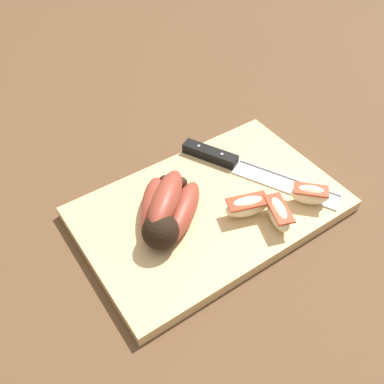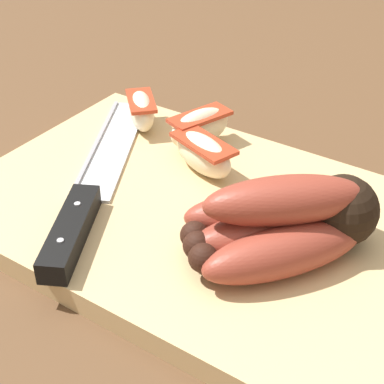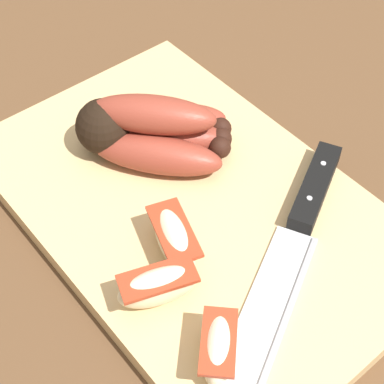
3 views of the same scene
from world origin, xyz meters
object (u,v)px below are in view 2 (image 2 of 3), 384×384
at_px(banana_bunch, 286,223).
at_px(apple_wedge_middle, 142,110).
at_px(apple_wedge_near, 200,127).
at_px(chefs_knife, 87,197).
at_px(apple_wedge_far, 203,154).

height_order(banana_bunch, apple_wedge_middle, banana_bunch).
relative_size(banana_bunch, apple_wedge_near, 2.06).
relative_size(chefs_knife, apple_wedge_far, 3.57).
bearing_deg(apple_wedge_near, chefs_knife, -100.66).
bearing_deg(chefs_knife, apple_wedge_far, 60.67).
xyz_separation_m(apple_wedge_near, apple_wedge_far, (0.03, -0.04, -0.00)).
bearing_deg(apple_wedge_near, apple_wedge_far, -53.43).
height_order(banana_bunch, apple_wedge_far, banana_bunch).
xyz_separation_m(banana_bunch, apple_wedge_far, (-0.11, 0.06, -0.01)).
bearing_deg(apple_wedge_far, chefs_knife, -119.33).
bearing_deg(banana_bunch, apple_wedge_near, 144.79).
xyz_separation_m(banana_bunch, apple_wedge_near, (-0.14, 0.10, -0.01)).
relative_size(banana_bunch, chefs_knife, 0.55).
distance_m(apple_wedge_near, apple_wedge_middle, 0.07).
bearing_deg(chefs_knife, apple_wedge_middle, 108.20).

